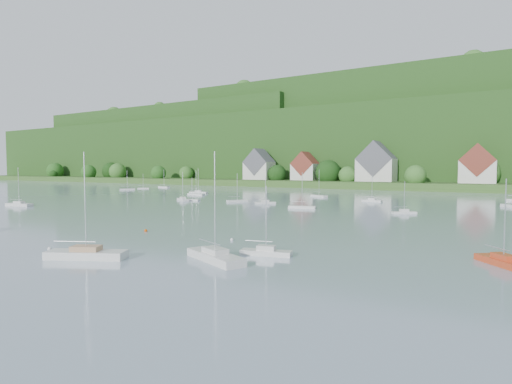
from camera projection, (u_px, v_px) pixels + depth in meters
far_shore_strip at (372, 184)px, 197.52m from camera, size 600.00×60.00×3.00m
forested_ridge at (404, 145)px, 254.69m from camera, size 620.00×181.22×69.89m
village_building_0 at (259, 167)px, 214.32m from camera, size 14.00×10.40×16.00m
village_building_1 at (305, 168)px, 203.18m from camera, size 12.00×9.36×14.00m
village_building_2 at (376, 165)px, 184.18m from camera, size 16.00×11.44×18.00m
village_building_3 at (478, 167)px, 161.88m from camera, size 13.00×10.40×15.50m
near_sailboat_2 at (86, 253)px, 40.75m from camera, size 7.92×5.40×10.48m
near_sailboat_3 at (266, 251)px, 42.30m from camera, size 5.46×2.76×7.10m
near_sailboat_4 at (215, 256)px, 39.70m from camera, size 7.98×5.11×10.47m
near_sailboat_5 at (503, 261)px, 37.75m from camera, size 5.03×5.59×7.96m
near_sailboat_6 at (19, 204)px, 96.99m from camera, size 6.97×3.25×9.08m
mooring_buoy_1 at (50, 250)px, 45.00m from camera, size 0.46×0.46×0.46m
mooring_buoy_2 at (271, 247)px, 46.54m from camera, size 0.39×0.39×0.39m
mooring_buoy_3 at (146, 232)px, 58.17m from camera, size 0.45×0.45×0.45m
mooring_buoy_4 at (232, 241)px, 50.88m from camera, size 0.41×0.41×0.41m
far_sailboat_cluster at (334, 198)px, 118.27m from camera, size 183.66×65.05×8.75m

